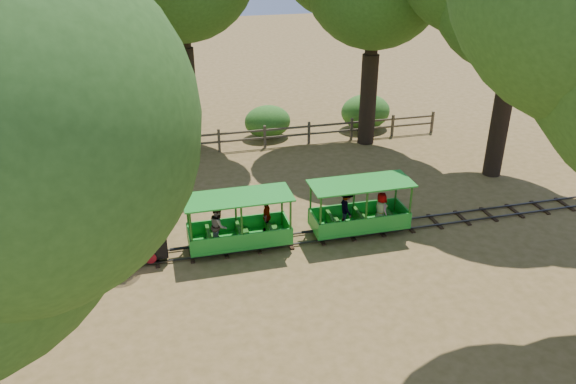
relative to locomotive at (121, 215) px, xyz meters
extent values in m
plane|color=olive|center=(4.83, -0.07, -1.54)|extent=(90.00, 90.00, 0.00)
cube|color=#3F3D3A|center=(4.83, -0.37, -1.47)|extent=(22.00, 0.05, 0.05)
cube|color=#3F3D3A|center=(4.83, 0.23, -1.47)|extent=(22.00, 0.05, 0.05)
cube|color=#382314|center=(4.83, -0.07, -1.52)|extent=(0.12, 1.00, 0.05)
cube|color=#382314|center=(-0.17, -0.07, -1.52)|extent=(0.12, 1.00, 0.05)
cube|color=#382314|center=(9.83, -0.07, -1.52)|extent=(0.12, 1.00, 0.05)
cube|color=black|center=(0.15, -0.07, -1.28)|extent=(2.02, 0.64, 0.17)
cylinder|color=black|center=(-0.17, -0.07, -0.94)|extent=(1.28, 0.51, 0.51)
cylinder|color=black|center=(-0.67, -0.07, -0.48)|extent=(0.15, 0.15, 0.40)
sphere|color=#B2722A|center=(-0.12, -0.07, -0.66)|extent=(0.24, 0.24, 0.24)
cylinder|color=#B2722A|center=(-0.35, -0.07, -0.64)|extent=(0.09, 0.09, 0.09)
cube|color=black|center=(0.75, -0.07, -0.94)|extent=(0.83, 0.64, 0.50)
cube|color=black|center=(0.75, -0.07, -0.67)|extent=(0.87, 0.70, 0.04)
cone|color=black|center=(-0.95, -0.07, -1.29)|extent=(0.41, 0.59, 0.59)
cylinder|color=#B2722A|center=(-0.84, -0.07, -0.84)|extent=(0.09, 0.13, 0.13)
cylinder|color=maroon|center=(-0.53, -0.40, -1.28)|extent=(0.33, 0.06, 0.33)
cylinder|color=maroon|center=(-0.53, 0.26, -1.28)|extent=(0.33, 0.06, 0.33)
cylinder|color=maroon|center=(0.06, -0.40, -1.28)|extent=(0.33, 0.06, 0.33)
cylinder|color=maroon|center=(0.06, 0.26, -1.28)|extent=(0.33, 0.06, 0.33)
cylinder|color=maroon|center=(0.66, -0.40, -1.28)|extent=(0.33, 0.06, 0.33)
cylinder|color=maroon|center=(0.66, 0.26, -1.28)|extent=(0.33, 0.06, 0.33)
sphere|color=white|center=(-0.58, -0.02, 0.05)|extent=(0.83, 0.83, 0.83)
sphere|color=white|center=(-0.21, 0.03, 0.37)|extent=(1.10, 1.10, 1.10)
sphere|color=white|center=(0.43, 0.08, 0.64)|extent=(0.92, 0.92, 0.92)
imported|color=silver|center=(0.52, -0.01, 0.21)|extent=(0.59, 0.72, 1.72)
cube|color=green|center=(3.30, -0.07, -1.24)|extent=(3.05, 1.17, 0.09)
cube|color=#216216|center=(3.30, -0.07, -1.35)|extent=(2.74, 0.45, 0.13)
cube|color=green|center=(3.30, -0.62, -0.97)|extent=(3.05, 0.05, 0.45)
cube|color=green|center=(3.30, 0.47, -0.97)|extent=(3.05, 0.05, 0.45)
cube|color=green|center=(3.30, -0.07, 0.19)|extent=(3.18, 1.30, 0.04)
cylinder|color=#216216|center=(1.85, -0.60, -0.53)|extent=(0.06, 0.06, 1.43)
cylinder|color=#216216|center=(1.85, 0.46, -0.53)|extent=(0.06, 0.06, 1.43)
cylinder|color=#216216|center=(4.75, -0.60, -0.53)|extent=(0.06, 0.06, 1.43)
cylinder|color=#216216|center=(4.75, 0.46, -0.53)|extent=(0.06, 0.06, 1.43)
cube|color=#216216|center=(2.39, -0.07, -1.02)|extent=(0.11, 0.99, 0.36)
cube|color=#216216|center=(3.30, -0.07, -1.02)|extent=(0.11, 0.99, 0.36)
cube|color=#216216|center=(4.22, -0.07, -1.02)|extent=(0.11, 0.99, 0.36)
cylinder|color=black|center=(2.33, -0.38, -1.32)|extent=(0.25, 0.05, 0.25)
cylinder|color=black|center=(2.33, 0.23, -1.32)|extent=(0.25, 0.05, 0.25)
cylinder|color=black|center=(4.28, -0.38, -1.32)|extent=(0.25, 0.05, 0.25)
cylinder|color=black|center=(4.28, 0.23, -1.32)|extent=(0.25, 0.05, 0.25)
imported|color=gray|center=(2.68, -0.24, -0.57)|extent=(0.55, 0.67, 1.25)
imported|color=gray|center=(4.19, 0.13, -0.66)|extent=(0.46, 0.68, 1.08)
cube|color=green|center=(7.13, -0.07, -1.24)|extent=(3.05, 1.17, 0.09)
cube|color=#216216|center=(7.13, -0.07, -1.35)|extent=(2.74, 0.45, 0.13)
cube|color=green|center=(7.13, -0.62, -0.97)|extent=(3.05, 0.05, 0.45)
cube|color=green|center=(7.13, 0.47, -0.97)|extent=(3.05, 0.05, 0.45)
cube|color=green|center=(7.13, -0.07, 0.19)|extent=(3.18, 1.30, 0.04)
cylinder|color=#216216|center=(5.68, -0.60, -0.53)|extent=(0.06, 0.06, 1.43)
cylinder|color=#216216|center=(5.68, 0.46, -0.53)|extent=(0.06, 0.06, 1.43)
cylinder|color=#216216|center=(8.58, -0.60, -0.53)|extent=(0.06, 0.06, 1.43)
cylinder|color=#216216|center=(8.58, 0.46, -0.53)|extent=(0.06, 0.06, 1.43)
cube|color=#216216|center=(6.22, -0.07, -1.02)|extent=(0.11, 0.99, 0.36)
cube|color=#216216|center=(7.13, -0.07, -1.02)|extent=(0.11, 0.99, 0.36)
cube|color=#216216|center=(8.04, -0.07, -1.02)|extent=(0.11, 0.99, 0.36)
cylinder|color=black|center=(6.16, -0.38, -1.32)|extent=(0.25, 0.05, 0.25)
cylinder|color=black|center=(6.16, 0.23, -1.32)|extent=(0.25, 0.05, 0.25)
cylinder|color=black|center=(8.11, -0.38, -1.32)|extent=(0.25, 0.05, 0.25)
cylinder|color=black|center=(8.11, 0.23, -1.32)|extent=(0.25, 0.05, 0.25)
imported|color=gray|center=(6.73, 0.05, -0.63)|extent=(0.43, 0.74, 1.13)
imported|color=gray|center=(7.72, -0.36, -0.64)|extent=(0.47, 0.61, 1.12)
cylinder|color=#2D2116|center=(-3.67, 5.93, 0.55)|extent=(0.70, 0.70, 4.18)
cylinder|color=#2D2116|center=(2.83, 9.43, 0.55)|extent=(0.66, 0.66, 4.19)
cylinder|color=#2D2116|center=(2.83, 9.43, 3.84)|extent=(0.50, 0.50, 2.39)
cylinder|color=#2D2116|center=(10.33, 7.43, 0.42)|extent=(0.72, 0.72, 3.92)
cylinder|color=#2D2116|center=(10.33, 7.43, 3.50)|extent=(0.54, 0.54, 2.24)
cylinder|color=#2D2116|center=(13.83, 2.93, 0.42)|extent=(0.68, 0.68, 3.93)
cylinder|color=#2D2116|center=(13.83, 2.93, 3.51)|extent=(0.51, 0.51, 2.24)
sphere|color=#2D551A|center=(-0.61, -7.51, 5.22)|extent=(4.70, 4.70, 4.70)
cube|color=brown|center=(-4.17, 7.93, -1.04)|extent=(0.10, 0.10, 1.00)
cube|color=brown|center=(-2.17, 7.93, -1.04)|extent=(0.10, 0.10, 1.00)
cube|color=brown|center=(-0.17, 7.93, -1.04)|extent=(0.10, 0.10, 1.00)
cube|color=brown|center=(1.83, 7.93, -1.04)|extent=(0.10, 0.10, 1.00)
cube|color=brown|center=(3.83, 7.93, -1.04)|extent=(0.10, 0.10, 1.00)
cube|color=brown|center=(5.83, 7.93, -1.04)|extent=(0.10, 0.10, 1.00)
cube|color=brown|center=(7.83, 7.93, -1.04)|extent=(0.10, 0.10, 1.00)
cube|color=brown|center=(9.83, 7.93, -1.04)|extent=(0.10, 0.10, 1.00)
cube|color=brown|center=(11.83, 7.93, -1.04)|extent=(0.10, 0.10, 1.00)
cube|color=brown|center=(13.83, 7.93, -1.04)|extent=(0.10, 0.10, 1.00)
cube|color=brown|center=(4.83, 7.93, -0.74)|extent=(18.00, 0.06, 0.08)
cube|color=brown|center=(4.83, 7.93, -1.09)|extent=(18.00, 0.06, 0.08)
ellipsoid|color=#2D6B1E|center=(-4.17, 9.23, -0.68)|extent=(2.48, 1.90, 1.71)
ellipsoid|color=#2D6B1E|center=(1.12, 9.23, -0.59)|extent=(2.74, 2.11, 1.90)
ellipsoid|color=#2D6B1E|center=(6.24, 9.23, -0.81)|extent=(2.11, 1.62, 1.46)
ellipsoid|color=#2D6B1E|center=(11.00, 9.23, -0.72)|extent=(2.36, 1.81, 1.63)
camera|label=1|loc=(1.08, -14.57, 7.47)|focal=35.00mm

